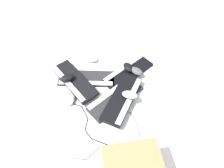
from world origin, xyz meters
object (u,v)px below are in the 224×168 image
Objects in this scene: mouse_0 at (143,142)px; mouse_2 at (130,95)px; mouse_5 at (70,99)px; mouse_1 at (92,59)px; keyboard_1 at (115,98)px; keyboard_3 at (122,98)px; mouse_4 at (137,71)px; keyboard_2 at (128,72)px; mouse_3 at (67,78)px; keyboard_0 at (87,79)px; keyboard_4 at (74,81)px; mouse_6 at (128,67)px.

mouse_2 is at bearing 80.37° from mouse_0.
mouse_0 is 0.60m from mouse_5.
mouse_1 is 1.00× the size of mouse_2.
keyboard_1 is 0.33m from mouse_5.
keyboard_3 is 0.28m from mouse_4.
mouse_4 is 0.56m from mouse_5.
keyboard_1 is 3.94× the size of mouse_2.
mouse_3 is at bearing 11.39° from keyboard_2.
mouse_5 is (0.49, -0.35, 0.00)m from mouse_0.
mouse_2 reaches higher than mouse_4.
mouse_3 is 1.00× the size of mouse_4.
keyboard_1 is at bearing 138.73° from keyboard_0.
mouse_3 is at bearing -170.68° from mouse_5.
keyboard_1 is 3.94× the size of mouse_0.
mouse_5 is (-0.03, 0.15, -0.06)m from mouse_3.
mouse_2 is 0.26m from mouse_4.
mouse_1 is at bearing -100.40° from keyboard_0.
keyboard_4 is 0.06m from mouse_3.
mouse_3 is (0.36, -0.15, 0.07)m from keyboard_1.
mouse_2 is 0.49m from mouse_3.
mouse_4 is at bearing -175.17° from keyboard_0.
mouse_2 is (-0.41, 0.17, 0.04)m from keyboard_4.
mouse_6 is at bearing -102.81° from keyboard_3.
mouse_2 is at bearing 115.07° from mouse_4.
mouse_0 is 0.62m from mouse_6.
keyboard_3 is at bearing 85.16° from mouse_5.
keyboard_3 is 4.19× the size of mouse_6.
keyboard_1 is at bearing 154.06° from keyboard_4.
mouse_3 is at bearing 52.69° from mouse_1.
keyboard_2 is 3.95× the size of mouse_3.
keyboard_2 is 3.95× the size of mouse_4.
mouse_2 reaches higher than keyboard_0.
mouse_5 reaches higher than keyboard_0.
mouse_4 is (-0.40, -0.03, 0.04)m from keyboard_0.
mouse_4 is (-0.49, -0.08, 0.01)m from keyboard_4.
mouse_2 reaches higher than mouse_6.
mouse_4 is (-0.06, 0.02, 0.04)m from keyboard_2.
keyboard_1 is 0.12m from mouse_2.
mouse_6 reaches higher than mouse_0.
keyboard_2 is at bearing 24.83° from mouse_4.
mouse_1 is 1.00× the size of mouse_3.
mouse_2 is at bearing 168.55° from keyboard_1.
mouse_0 is 0.82m from mouse_1.
keyboard_0 is 0.10m from keyboard_4.
keyboard_2 is 0.60m from mouse_0.
keyboard_0 is at bearing -39.01° from keyboard_3.
keyboard_3 reaches higher than keyboard_2.
keyboard_3 reaches higher than mouse_1.
keyboard_2 is 0.49m from mouse_3.
mouse_0 reaches higher than keyboard_2.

